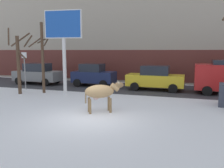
# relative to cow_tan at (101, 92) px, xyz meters

# --- Properties ---
(ground_plane) EXTENTS (120.00, 120.00, 0.00)m
(ground_plane) POSITION_rel_cow_tan_xyz_m (-0.12, -1.18, -0.99)
(ground_plane) COLOR white
(road_strip) EXTENTS (60.00, 5.60, 0.01)m
(road_strip) POSITION_rel_cow_tan_xyz_m (-0.12, 7.53, -0.99)
(road_strip) COLOR #333338
(road_strip) RESTS_ON ground
(building_facade) EXTENTS (44.00, 6.10, 13.00)m
(building_facade) POSITION_rel_cow_tan_xyz_m (-0.12, 13.80, 5.49)
(building_facade) COLOR #A39989
(building_facade) RESTS_ON ground
(cow_tan) EXTENTS (1.84, 1.33, 1.54)m
(cow_tan) POSITION_rel_cow_tan_xyz_m (0.00, 0.00, 0.00)
(cow_tan) COLOR tan
(cow_tan) RESTS_ON ground
(billboard) EXTENTS (2.52, 0.52, 5.56)m
(billboard) POSITION_rel_cow_tan_xyz_m (-3.98, 3.61, 3.32)
(billboard) COLOR silver
(billboard) RESTS_ON ground
(car_grey_sedan) EXTENTS (4.21, 2.00, 1.84)m
(car_grey_sedan) POSITION_rel_cow_tan_xyz_m (-8.72, 7.23, -0.09)
(car_grey_sedan) COLOR slate
(car_grey_sedan) RESTS_ON ground
(car_navy_hatchback) EXTENTS (3.51, 1.94, 1.86)m
(car_navy_hatchback) POSITION_rel_cow_tan_xyz_m (-3.58, 7.70, -0.07)
(car_navy_hatchback) COLOR #19234C
(car_navy_hatchback) RESTS_ON ground
(car_yellow_sedan) EXTENTS (4.21, 2.00, 1.84)m
(car_yellow_sedan) POSITION_rel_cow_tan_xyz_m (1.59, 7.24, -0.09)
(car_yellow_sedan) COLOR gold
(car_yellow_sedan) RESTS_ON ground
(pedestrian_by_cars) EXTENTS (0.36, 0.24, 1.73)m
(pedestrian_by_cars) POSITION_rel_cow_tan_xyz_m (2.32, 10.92, -0.11)
(pedestrian_by_cars) COLOR #282833
(pedestrian_by_cars) RESTS_ON ground
(bare_tree_left_lot) EXTENTS (1.92, 1.83, 4.47)m
(bare_tree_left_lot) POSITION_rel_cow_tan_xyz_m (-7.02, 2.85, 1.32)
(bare_tree_left_lot) COLOR #4C3828
(bare_tree_left_lot) RESTS_ON ground
(bare_tree_far_back) EXTENTS (1.49, 1.27, 4.85)m
(bare_tree_far_back) POSITION_rel_cow_tan_xyz_m (-5.71, 3.72, 1.66)
(bare_tree_far_back) COLOR #4C3828
(bare_tree_far_back) RESTS_ON ground
(street_sign) EXTENTS (0.44, 0.08, 2.82)m
(street_sign) POSITION_rel_cow_tan_xyz_m (-7.85, 4.44, 0.68)
(street_sign) COLOR gray
(street_sign) RESTS_ON ground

